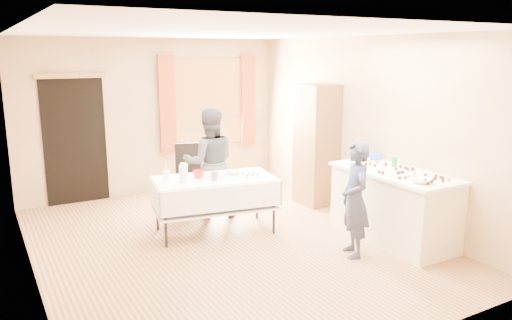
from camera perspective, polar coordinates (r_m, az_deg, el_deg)
floor at (r=6.47m, az=-3.36°, el=-9.39°), size 4.50×5.50×0.02m
ceiling at (r=6.02m, az=-3.68°, el=14.47°), size 4.50×5.50×0.02m
wall_back at (r=8.65m, az=-11.64°, el=4.87°), size 4.50×0.02×2.60m
wall_front at (r=3.89m, az=14.78°, el=-4.20°), size 4.50×0.02×2.60m
wall_left at (r=5.52m, az=-25.05°, el=-0.13°), size 0.02×5.50×2.60m
wall_right at (r=7.38m, az=12.47°, el=3.59°), size 0.02×5.50×2.60m
window_frame at (r=8.95m, az=-5.49°, el=6.59°), size 1.32×0.06×1.52m
window_pane at (r=8.93m, az=-5.45°, el=6.59°), size 1.20×0.02×1.40m
curtain_left at (r=8.61m, az=-10.12°, el=6.24°), size 0.28×0.06×1.65m
curtain_right at (r=9.25m, az=-0.92°, el=6.83°), size 0.28×0.06×1.65m
doorway at (r=8.36m, az=-19.98°, el=2.05°), size 0.95×0.04×2.00m
door_lintel at (r=8.22m, az=-20.47°, el=9.03°), size 1.05×0.06×0.08m
cabinet at (r=7.89m, az=6.92°, el=1.73°), size 0.50×0.60×1.89m
counter at (r=6.62m, az=15.43°, el=-5.08°), size 0.80×1.68×0.91m
party_table at (r=6.68m, az=-4.74°, el=-4.57°), size 1.71×1.07×0.75m
chair at (r=7.73m, az=-7.49°, el=-3.42°), size 0.51×0.51×1.00m
girl at (r=5.95m, az=11.25°, el=-4.44°), size 0.72×0.66×1.38m
woman at (r=7.27m, az=-5.30°, el=-0.31°), size 1.15×1.09×1.60m
soda_can at (r=6.72m, az=15.54°, el=-0.25°), size 0.09×0.09×0.12m
mixing_bowl at (r=5.99m, az=18.30°, el=-2.23°), size 0.37×0.37×0.06m
foam_block at (r=6.87m, az=12.09°, el=0.01°), size 0.16×0.12×0.08m
blue_basket at (r=7.12m, az=12.67°, el=0.42°), size 0.35×0.30×0.08m
pitcher at (r=6.40m, az=-8.29°, el=-1.57°), size 0.14×0.14×0.22m
cup_red at (r=6.59m, az=-6.60°, el=-1.60°), size 0.15×0.15×0.11m
cup_rainbow at (r=6.46m, az=-4.76°, el=-1.89°), size 0.14×0.14×0.10m
small_bowl at (r=6.76m, az=-2.54°, el=-1.41°), size 0.20×0.20×0.06m
pastry_tray at (r=6.64m, az=-0.61°, el=-1.81°), size 0.33×0.29×0.02m
bottle at (r=6.61m, az=-10.21°, el=-1.46°), size 0.13×0.13×0.16m
cake_balls at (r=6.39m, az=16.88°, el=-1.35°), size 0.53×1.14×0.04m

